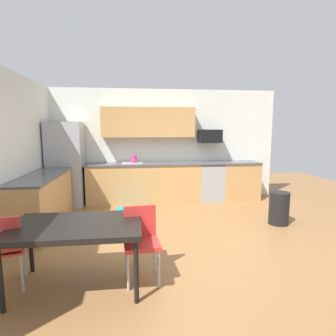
{
  "coord_description": "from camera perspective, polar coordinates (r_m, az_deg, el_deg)",
  "views": [
    {
      "loc": [
        -0.63,
        -4.24,
        1.76
      ],
      "look_at": [
        0.0,
        1.0,
        1.0
      ],
      "focal_mm": 29.62,
      "sensor_mm": 36.0,
      "label": 1
    }
  ],
  "objects": [
    {
      "name": "ground_plane",
      "position": [
        4.64,
        1.53,
        -14.12
      ],
      "size": [
        12.0,
        12.0,
        0.0
      ],
      "primitive_type": "plane",
      "color": "olive"
    },
    {
      "name": "wall_back",
      "position": [
        6.93,
        -1.64,
        4.8
      ],
      "size": [
        5.8,
        0.1,
        2.7
      ],
      "primitive_type": "cube",
      "color": "silver",
      "rests_on": "ground"
    },
    {
      "name": "cabinet_run_back",
      "position": [
        6.67,
        -4.97,
        -3.16
      ],
      "size": [
        2.65,
        0.6,
        0.9
      ],
      "primitive_type": "cube",
      "color": "tan",
      "rests_on": "ground"
    },
    {
      "name": "cabinet_run_back_right",
      "position": [
        7.15,
        14.43,
        -2.62
      ],
      "size": [
        0.9,
        0.6,
        0.9
      ],
      "primitive_type": "cube",
      "color": "tan",
      "rests_on": "ground"
    },
    {
      "name": "cabinet_run_left",
      "position": [
        5.47,
        -24.56,
        -6.42
      ],
      "size": [
        0.6,
        2.0,
        0.9
      ],
      "primitive_type": "cube",
      "color": "tan",
      "rests_on": "ground"
    },
    {
      "name": "countertop_back",
      "position": [
        6.63,
        -1.35,
        0.91
      ],
      "size": [
        4.8,
        0.64,
        0.04
      ],
      "primitive_type": "cube",
      "color": "#4C4C51",
      "rests_on": "cabinet_run_back"
    },
    {
      "name": "countertop_left",
      "position": [
        5.38,
        -24.86,
        -1.56
      ],
      "size": [
        0.64,
        2.0,
        0.04
      ],
      "primitive_type": "cube",
      "color": "#4C4C51",
      "rests_on": "cabinet_run_left"
    },
    {
      "name": "upper_cabinets_back",
      "position": [
        6.68,
        -4.08,
        9.37
      ],
      "size": [
        2.2,
        0.34,
        0.7
      ],
      "primitive_type": "cube",
      "color": "tan"
    },
    {
      "name": "refrigerator",
      "position": [
        6.69,
        -20.19,
        0.73
      ],
      "size": [
        0.76,
        0.7,
        1.9
      ],
      "primitive_type": "cube",
      "color": "#9EA0A5",
      "rests_on": "ground"
    },
    {
      "name": "oven_range",
      "position": [
        6.92,
        8.62,
        -2.78
      ],
      "size": [
        0.6,
        0.6,
        0.91
      ],
      "color": "#999BA0",
      "rests_on": "ground"
    },
    {
      "name": "microwave",
      "position": [
        6.89,
        8.6,
        6.5
      ],
      "size": [
        0.54,
        0.36,
        0.32
      ],
      "primitive_type": "cube",
      "color": "black"
    },
    {
      "name": "sink_basin",
      "position": [
        6.6,
        -7.35,
        0.46
      ],
      "size": [
        0.48,
        0.4,
        0.14
      ],
      "primitive_type": "cube",
      "color": "#A5A8AD",
      "rests_on": "countertop_back"
    },
    {
      "name": "sink_faucet",
      "position": [
        6.76,
        -7.36,
        2.01
      ],
      "size": [
        0.02,
        0.02,
        0.24
      ],
      "primitive_type": "cylinder",
      "color": "#B2B5BA",
      "rests_on": "countertop_back"
    },
    {
      "name": "dining_table",
      "position": [
        3.27,
        -18.25,
        -11.81
      ],
      "size": [
        1.4,
        0.9,
        0.73
      ],
      "color": "black",
      "rests_on": "ground"
    },
    {
      "name": "chair_near_table",
      "position": [
        3.34,
        -5.57,
        -13.94
      ],
      "size": [
        0.43,
        0.43,
        0.85
      ],
      "color": "red",
      "rests_on": "ground"
    },
    {
      "name": "chair_far_side",
      "position": [
        3.57,
        -30.81,
        -13.61
      ],
      "size": [
        0.49,
        0.49,
        0.85
      ],
      "color": "red",
      "rests_on": "ground"
    },
    {
      "name": "trash_bin",
      "position": [
        5.55,
        21.87,
        -7.67
      ],
      "size": [
        0.36,
        0.36,
        0.6
      ],
      "primitive_type": "cylinder",
      "color": "black",
      "rests_on": "ground"
    },
    {
      "name": "floor_mat",
      "position": [
        6.15,
        -7.18,
        -8.45
      ],
      "size": [
        0.7,
        0.5,
        0.01
      ],
      "primitive_type": "cube",
      "color": "#198CBF",
      "rests_on": "ground"
    },
    {
      "name": "kettle",
      "position": [
        6.63,
        -7.08,
        1.72
      ],
      "size": [
        0.14,
        0.14,
        0.2
      ],
      "primitive_type": "cylinder",
      "color": "#CC3372",
      "rests_on": "countertop_back"
    }
  ]
}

